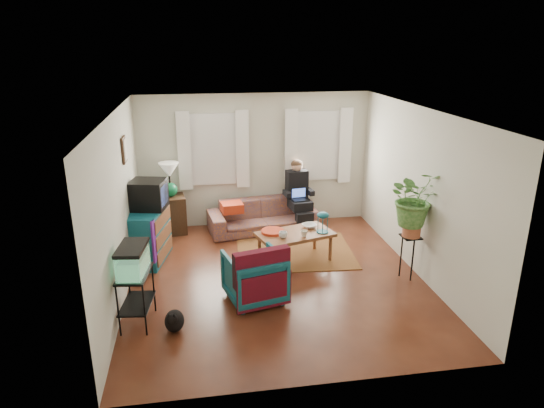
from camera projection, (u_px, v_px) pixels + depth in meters
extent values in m
cube|color=#4F2B14|center=(276.00, 278.00, 7.59)|extent=(4.50, 5.00, 0.01)
cube|color=white|center=(277.00, 111.00, 6.75)|extent=(4.50, 5.00, 0.01)
cube|color=silver|center=(255.00, 160.00, 9.50)|extent=(4.50, 0.01, 2.60)
cube|color=silver|center=(318.00, 277.00, 4.83)|extent=(4.50, 0.01, 2.60)
cube|color=silver|center=(119.00, 208.00, 6.83)|extent=(0.01, 5.00, 2.60)
cube|color=silver|center=(419.00, 193.00, 7.51)|extent=(0.01, 5.00, 2.60)
cube|color=white|center=(214.00, 149.00, 9.28)|extent=(1.08, 0.04, 1.38)
cube|color=white|center=(317.00, 146.00, 9.59)|extent=(1.08, 0.04, 1.38)
cube|color=white|center=(214.00, 150.00, 9.21)|extent=(1.36, 0.06, 1.50)
cube|color=white|center=(318.00, 147.00, 9.52)|extent=(1.36, 0.06, 1.50)
cube|color=#3D2616|center=(125.00, 150.00, 7.42)|extent=(0.04, 0.32, 0.40)
cube|color=maroon|center=(295.00, 252.00, 8.53)|extent=(2.10, 1.73, 0.01)
imported|color=brown|center=(262.00, 211.00, 9.38)|extent=(2.14, 1.07, 0.80)
cube|color=#3D2317|center=(172.00, 214.00, 9.30)|extent=(0.56, 0.56, 0.73)
cube|color=navy|center=(149.00, 235.00, 8.09)|extent=(0.70, 1.08, 0.90)
cube|color=black|center=(148.00, 194.00, 7.96)|extent=(0.64, 0.61, 0.48)
cube|color=black|center=(137.00, 298.00, 6.29)|extent=(0.44, 0.69, 0.73)
cube|color=#7FD899|center=(133.00, 259.00, 6.11)|extent=(0.40, 0.63, 0.38)
ellipsoid|color=black|center=(174.00, 319.00, 6.20)|extent=(0.29, 0.41, 0.33)
imported|color=#115069|center=(254.00, 274.00, 6.86)|extent=(0.92, 0.88, 0.79)
cube|color=#9E0A0A|center=(262.00, 273.00, 6.55)|extent=(0.81, 0.37, 0.65)
cube|color=brown|center=(295.00, 247.00, 8.11)|extent=(1.37, 0.99, 0.51)
imported|color=white|center=(283.00, 235.00, 7.80)|extent=(0.17, 0.17, 0.11)
imported|color=beige|center=(304.00, 234.00, 7.87)|extent=(0.14, 0.14, 0.11)
imported|color=white|center=(309.00, 226.00, 8.26)|extent=(0.30, 0.30, 0.06)
cylinder|color=#B21414|center=(273.00, 231.00, 8.03)|extent=(0.47, 0.47, 0.04)
cube|color=black|center=(409.00, 257.00, 7.52)|extent=(0.31, 0.31, 0.70)
imported|color=#599947|center=(414.00, 206.00, 7.25)|extent=(0.82, 0.72, 0.89)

